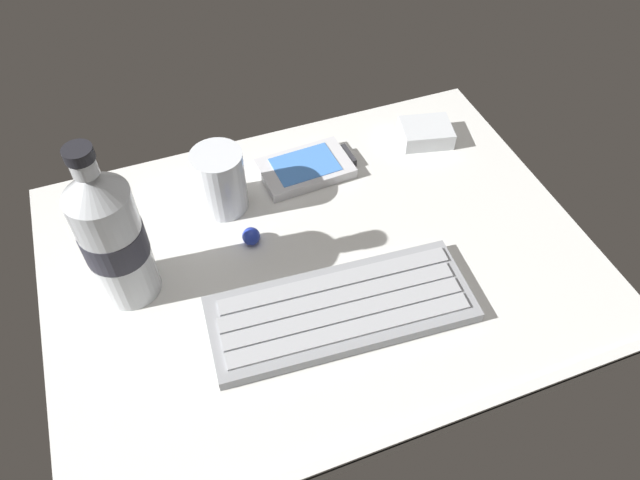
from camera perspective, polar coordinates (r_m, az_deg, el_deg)
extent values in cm
cube|color=silver|center=(71.84, 0.00, -2.07)|extent=(64.00, 48.00, 2.00)
cube|color=silver|center=(60.00, 8.28, -17.83)|extent=(64.00, 1.20, 0.80)
cube|color=#93969B|center=(65.77, 2.02, -6.65)|extent=(29.70, 13.01, 1.40)
cube|color=#ADAFB5|center=(66.86, 1.17, -4.00)|extent=(26.75, 3.87, 0.30)
cube|color=#ADAFB5|center=(65.65, 1.74, -5.48)|extent=(26.75, 3.87, 0.30)
cube|color=#ADAFB5|center=(64.49, 2.34, -7.01)|extent=(26.75, 3.87, 0.30)
cube|color=#ADAFB5|center=(63.38, 2.97, -8.60)|extent=(26.75, 3.87, 0.30)
cube|color=silver|center=(80.58, -1.43, 6.88)|extent=(12.42, 8.29, 1.40)
cube|color=#4C8CEA|center=(80.07, -1.44, 7.27)|extent=(8.73, 6.41, 0.10)
cube|color=#333338|center=(82.57, 2.70, 8.09)|extent=(1.02, 3.84, 1.12)
cylinder|color=silver|center=(74.73, -9.57, 5.62)|extent=(6.40, 6.40, 8.50)
cylinder|color=yellow|center=(75.41, -9.48, 5.08)|extent=(5.50, 5.50, 6.12)
cylinder|color=silver|center=(65.94, -18.99, -0.50)|extent=(6.60, 6.60, 15.00)
cone|color=silver|center=(59.80, -21.11, 4.98)|extent=(6.60, 6.60, 2.80)
cylinder|color=silver|center=(58.32, -21.74, 6.58)|extent=(2.51, 2.51, 1.80)
cylinder|color=black|center=(57.39, -22.16, 7.67)|extent=(2.77, 2.77, 1.20)
cylinder|color=#2D2D38|center=(65.40, -19.15, -0.08)|extent=(6.73, 6.73, 3.80)
cube|color=silver|center=(86.70, 10.12, 10.09)|extent=(8.08, 7.03, 2.40)
sphere|color=#2338B2|center=(72.11, -6.62, 0.37)|extent=(2.20, 2.20, 2.20)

